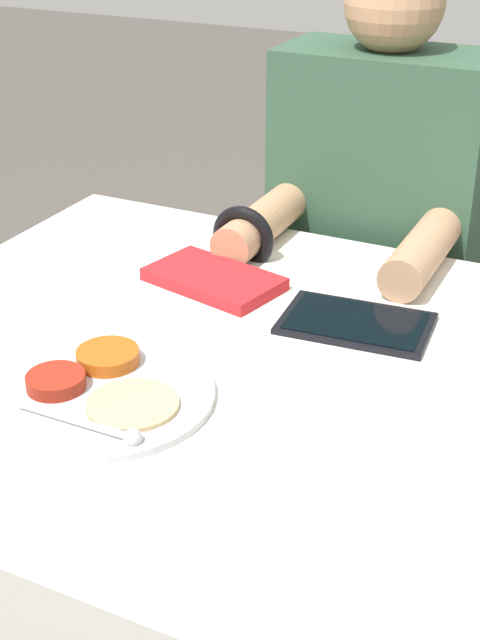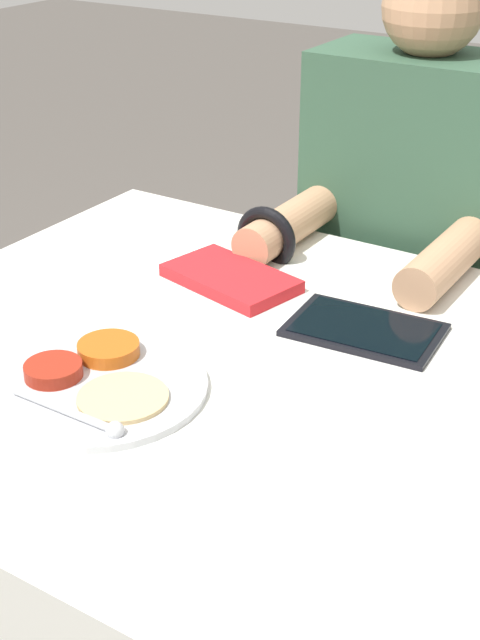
# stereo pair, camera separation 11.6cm
# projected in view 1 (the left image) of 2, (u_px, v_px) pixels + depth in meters

# --- Properties ---
(dining_table) EXTENTS (1.16, 0.90, 0.71)m
(dining_table) POSITION_uv_depth(u_px,v_px,m) (262.00, 567.00, 1.34)
(dining_table) COLOR silver
(dining_table) RESTS_ON ground_plane
(thali_tray) EXTENTS (0.27, 0.27, 0.03)m
(thali_tray) POSITION_uv_depth(u_px,v_px,m) (103.00, 391.00, 1.10)
(thali_tray) COLOR #B7BABF
(thali_tray) RESTS_ON dining_table
(red_notebook) EXTENTS (0.23, 0.16, 0.02)m
(red_notebook) POSITION_uv_depth(u_px,v_px,m) (214.00, 280.00, 1.39)
(red_notebook) COLOR silver
(red_notebook) RESTS_ON dining_table
(tablet_device) EXTENTS (0.22, 0.15, 0.01)m
(tablet_device) POSITION_uv_depth(u_px,v_px,m) (356.00, 323.00, 1.27)
(tablet_device) COLOR black
(tablet_device) RESTS_ON dining_table
(person_diner) EXTENTS (0.38, 0.45, 1.17)m
(person_diner) POSITION_uv_depth(u_px,v_px,m) (371.00, 293.00, 1.73)
(person_diner) COLOR black
(person_diner) RESTS_ON ground_plane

